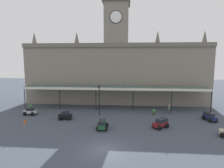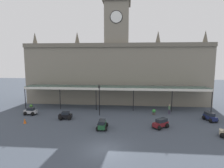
{
  "view_description": "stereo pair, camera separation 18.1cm",
  "coord_description": "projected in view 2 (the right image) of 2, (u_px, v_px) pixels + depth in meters",
  "views": [
    {
      "loc": [
        2.14,
        -17.96,
        9.24
      ],
      "look_at": [
        0.0,
        9.54,
        5.58
      ],
      "focal_mm": 29.9,
      "sensor_mm": 36.0,
      "label": 1
    },
    {
      "loc": [
        2.32,
        -17.94,
        9.24
      ],
      "look_at": [
        0.0,
        9.54,
        5.58
      ],
      "focal_mm": 29.9,
      "sensor_mm": 36.0,
      "label": 2
    }
  ],
  "objects": [
    {
      "name": "car_silver_sedan",
      "position": [
        30.0,
        112.0,
        31.28
      ],
      "size": [
        2.09,
        1.59,
        1.19
      ],
      "color": "#B2B5BA",
      "rests_on": "ground"
    },
    {
      "name": "pedestrian_crossing_forecourt",
      "position": [
        169.0,
        109.0,
        31.56
      ],
      "size": [
        0.39,
        0.34,
        1.67
      ],
      "color": "#3F384C",
      "rests_on": "ground"
    },
    {
      "name": "victorian_lamppost",
      "position": [
        99.0,
        96.0,
        30.57
      ],
      "size": [
        0.3,
        0.3,
        5.16
      ],
      "color": "black",
      "rests_on": "ground"
    },
    {
      "name": "ground_plane",
      "position": [
        104.0,
        150.0,
        19.13
      ],
      "size": [
        140.0,
        140.0,
        0.0
      ],
      "primitive_type": "plane",
      "color": "#3E4652"
    },
    {
      "name": "car_green_estate",
      "position": [
        102.0,
        125.0,
        24.82
      ],
      "size": [
        1.57,
        2.27,
        1.27
      ],
      "color": "#1E512D",
      "rests_on": "ground"
    },
    {
      "name": "entrance_canopy",
      "position": [
        115.0,
        87.0,
        34.75
      ],
      "size": [
        34.03,
        3.26,
        4.22
      ],
      "color": "#38564C",
      "rests_on": "ground"
    },
    {
      "name": "car_navy_estate",
      "position": [
        210.0,
        117.0,
        28.13
      ],
      "size": [
        1.89,
        2.4,
        1.27
      ],
      "color": "#19214C",
      "rests_on": "ground"
    },
    {
      "name": "traffic_cone",
      "position": [
        25.0,
        121.0,
        27.04
      ],
      "size": [
        0.4,
        0.4,
        0.74
      ],
      "primitive_type": "cone",
      "color": "orange",
      "rests_on": "ground"
    },
    {
      "name": "car_maroon_estate",
      "position": [
        161.0,
        124.0,
        25.22
      ],
      "size": [
        2.41,
        2.32,
        1.27
      ],
      "color": "maroon",
      "rests_on": "ground"
    },
    {
      "name": "planter_near_kerb",
      "position": [
        31.0,
        107.0,
        34.56
      ],
      "size": [
        0.6,
        0.6,
        0.96
      ],
      "color": "#47423D",
      "rests_on": "ground"
    },
    {
      "name": "car_black_sedan",
      "position": [
        65.0,
        116.0,
        28.94
      ],
      "size": [
        2.13,
        1.66,
        1.19
      ],
      "color": "black",
      "rests_on": "ground"
    },
    {
      "name": "station_building",
      "position": [
        117.0,
        70.0,
        39.63
      ],
      "size": [
        37.52,
        6.23,
        21.38
      ],
      "color": "gray",
      "rests_on": "ground"
    },
    {
      "name": "planter_forecourt_centre",
      "position": [
        154.0,
        112.0,
        31.22
      ],
      "size": [
        0.6,
        0.6,
        0.96
      ],
      "color": "#47423D",
      "rests_on": "ground"
    }
  ]
}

